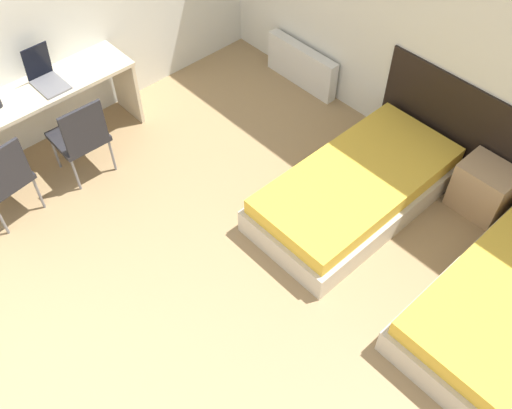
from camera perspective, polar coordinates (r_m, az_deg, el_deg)
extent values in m
cube|color=silver|center=(5.23, 17.42, 17.39)|extent=(5.89, 0.05, 2.70)
cube|color=silver|center=(5.58, -20.36, 18.66)|extent=(0.05, 5.46, 2.70)
cube|color=black|center=(5.38, 23.68, 4.37)|extent=(2.61, 0.03, 0.96)
cube|color=beige|center=(5.18, 9.91, 0.95)|extent=(0.97, 1.95, 0.24)
cube|color=gold|center=(5.04, 10.20, 2.46)|extent=(0.89, 1.87, 0.15)
cube|color=beige|center=(4.83, 23.88, -9.15)|extent=(0.97, 1.95, 0.24)
cube|color=tan|center=(5.38, 21.76, 1.51)|extent=(0.47, 0.37, 0.48)
cube|color=silver|center=(6.40, 4.57, 13.67)|extent=(0.93, 0.12, 0.46)
cube|color=beige|center=(5.49, -23.69, 9.02)|extent=(0.50, 2.37, 0.04)
cube|color=beige|center=(6.04, -12.90, 11.56)|extent=(0.45, 0.04, 0.72)
cube|color=#232328|center=(5.47, -17.34, 6.50)|extent=(0.45, 0.45, 0.05)
cube|color=#232328|center=(5.17, -16.81, 7.29)|extent=(0.04, 0.40, 0.42)
cylinder|color=slate|center=(5.71, -19.42, 4.93)|extent=(0.02, 0.02, 0.38)
cylinder|color=slate|center=(5.80, -16.16, 6.76)|extent=(0.02, 0.02, 0.38)
cylinder|color=slate|center=(5.44, -17.56, 2.88)|extent=(0.02, 0.02, 0.38)
cylinder|color=slate|center=(5.53, -14.18, 4.82)|extent=(0.02, 0.02, 0.38)
cube|color=#232328|center=(5.02, -23.89, 3.18)|extent=(0.09, 0.40, 0.42)
cylinder|color=slate|center=(5.65, -23.15, 2.90)|extent=(0.02, 0.02, 0.38)
cylinder|color=slate|center=(5.30, -24.10, -1.32)|extent=(0.02, 0.02, 0.38)
cylinder|color=slate|center=(5.38, -20.90, 1.09)|extent=(0.02, 0.02, 0.38)
cube|color=slate|center=(5.54, -19.84, 11.17)|extent=(0.34, 0.25, 0.02)
cube|color=black|center=(5.56, -21.06, 13.20)|extent=(0.07, 0.25, 0.34)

